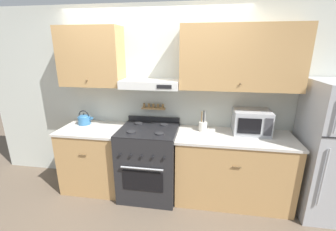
{
  "coord_description": "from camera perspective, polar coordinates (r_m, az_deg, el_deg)",
  "views": [
    {
      "loc": [
        0.69,
        -2.41,
        2.01
      ],
      "look_at": [
        0.27,
        0.27,
        1.17
      ],
      "focal_mm": 24.0,
      "sensor_mm": 36.0,
      "label": 1
    }
  ],
  "objects": [
    {
      "name": "ground_plane",
      "position": [
        3.21,
        -5.89,
        -21.7
      ],
      "size": [
        16.0,
        16.0,
        0.0
      ],
      "primitive_type": "plane",
      "color": "brown"
    },
    {
      "name": "stove_range",
      "position": [
        3.18,
        -4.77,
        -11.52
      ],
      "size": [
        0.76,
        0.74,
        1.03
      ],
      "color": "#232326",
      "rests_on": "ground_plane"
    },
    {
      "name": "wall_back",
      "position": [
        3.12,
        -1.21,
        7.57
      ],
      "size": [
        5.2,
        0.46,
        2.55
      ],
      "color": "silver",
      "rests_on": "ground_plane"
    },
    {
      "name": "microwave",
      "position": [
        3.1,
        20.39,
        -1.49
      ],
      "size": [
        0.46,
        0.37,
        0.31
      ],
      "color": "#ADAFB5",
      "rests_on": "counter_right"
    },
    {
      "name": "counter_left",
      "position": [
        3.49,
        -17.89,
        -10.05
      ],
      "size": [
        0.86,
        0.67,
        0.92
      ],
      "color": "tan",
      "rests_on": "ground_plane"
    },
    {
      "name": "tea_kettle",
      "position": [
        3.48,
        -20.49,
        -0.85
      ],
      "size": [
        0.23,
        0.18,
        0.21
      ],
      "color": "teal",
      "rests_on": "counter_left"
    },
    {
      "name": "counter_right",
      "position": [
        3.18,
        15.99,
        -12.71
      ],
      "size": [
        1.48,
        0.67,
        0.92
      ],
      "color": "tan",
      "rests_on": "ground_plane"
    },
    {
      "name": "utensil_crock",
      "position": [
        3.05,
        8.84,
        -2.6
      ],
      "size": [
        0.11,
        0.11,
        0.28
      ],
      "color": "silver",
      "rests_on": "counter_right"
    }
  ]
}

